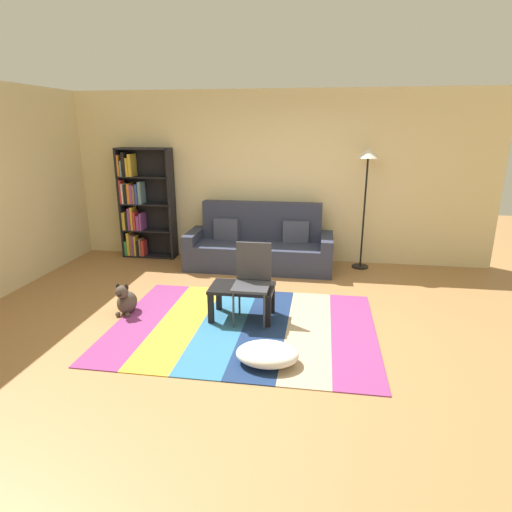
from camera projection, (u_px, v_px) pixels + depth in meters
ground_plane at (251, 322)px, 4.88m from camera, size 14.00×14.00×0.00m
back_wall at (277, 178)px, 6.89m from camera, size 6.80×0.10×2.70m
left_wall at (9, 189)px, 5.69m from camera, size 0.10×5.50×2.70m
rug at (243, 326)px, 4.77m from camera, size 2.89×2.18×0.01m
couch at (260, 246)px, 6.72m from camera, size 2.26×0.80×1.00m
bookshelf at (141, 206)px, 7.13m from camera, size 0.90×0.28×1.82m
coffee_table at (242, 292)px, 4.90m from camera, size 0.73×0.46×0.38m
pouf at (267, 354)px, 4.00m from camera, size 0.59×0.45×0.19m
dog at (126, 301)px, 5.07m from camera, size 0.22×0.35×0.40m
standing_lamp at (367, 169)px, 6.34m from camera, size 0.32×0.32×1.84m
tv_remote at (243, 284)px, 4.92m from camera, size 0.11×0.15×0.02m
folding_chair at (252, 276)px, 4.80m from camera, size 0.40×0.40×0.90m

